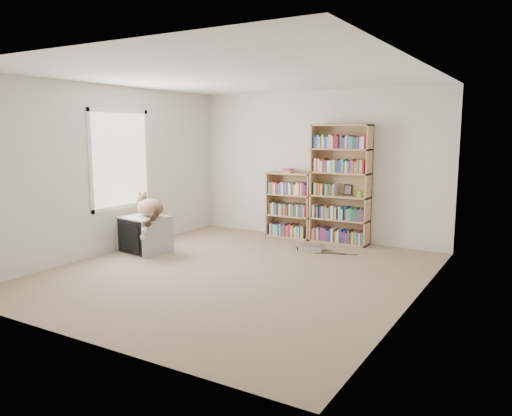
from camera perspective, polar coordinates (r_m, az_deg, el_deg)
The scene contains 17 objects.
floor at distance 6.56m, azimuth -2.17°, elevation -7.38°, with size 4.50×5.00×0.01m, color tan.
wall_back at distance 8.53m, azimuth 6.96°, elevation 4.84°, with size 4.50×0.02×2.50m, color silver.
wall_front at distance 4.46m, azimuth -19.98°, elevation 0.83°, with size 4.50×0.02×2.50m, color silver.
wall_left at distance 7.78m, azimuth -16.32°, elevation 4.18°, with size 0.02×5.00×2.50m, color silver.
wall_right at distance 5.45m, azimuth 18.05°, elevation 2.28°, with size 0.02×5.00×2.50m, color silver.
ceiling at distance 6.34m, azimuth -2.31°, elevation 14.87°, with size 4.50×5.00×0.02m, color white.
window at distance 7.90m, azimuth -15.25°, elevation 5.38°, with size 0.02×1.22×1.52m, color white.
crt_tv at distance 7.76m, azimuth -12.51°, elevation -2.97°, with size 0.72×0.67×0.55m.
cat at distance 7.62m, azimuth -12.05°, elevation -0.29°, with size 0.69×0.69×0.59m.
bookcase_tall at distance 8.25m, azimuth 9.66°, elevation 2.30°, with size 0.97×0.30×1.93m.
bookcase_short at distance 8.66m, azimuth 3.96°, elevation 0.04°, with size 0.81×0.30×1.12m.
book_stack at distance 8.55m, azimuth 3.79°, elevation 4.26°, with size 0.18×0.23×0.07m, color #A81630.
green_mug at distance 8.12m, azimuth 11.85°, elevation 1.59°, with size 0.09×0.09×0.10m, color #77C237.
framed_print at distance 8.29m, azimuth 10.48°, elevation 2.06°, with size 0.13×0.01×0.18m, color black.
dvd_player at distance 7.77m, azimuth 6.38°, elevation -4.56°, with size 0.36×0.26×0.08m, color #ADADB2.
wall_outlet at distance 8.29m, azimuth -13.12°, elevation -1.92°, with size 0.01×0.08×0.13m, color silver.
floor_cables at distance 7.83m, azimuth 5.48°, elevation -4.71°, with size 1.20×0.70×0.01m, color black, non-canonical shape.
Camera 1 is at (3.43, -5.29, 1.82)m, focal length 35.00 mm.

